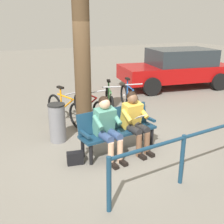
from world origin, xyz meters
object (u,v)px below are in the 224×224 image
Objects in this scene: bench at (117,127)px; litter_bin at (57,123)px; handbag at (75,158)px; bicycle_black at (109,102)px; tree_trunk at (82,64)px; bicycle_orange at (89,108)px; parked_car at (177,67)px; bicycle_red at (66,110)px; person_companion at (107,125)px; person_reading at (134,119)px; bicycle_green at (129,99)px.

litter_bin is at bearing -50.94° from bench.
bicycle_black is at bearing -128.77° from handbag.
tree_trunk is 1.91× the size of bicycle_orange.
litter_bin is at bearing 37.41° from parked_car.
bicycle_red is at bearing -82.12° from bench.
bicycle_orange is 1.02× the size of bicycle_red.
parked_car is (-4.89, -3.98, 0.11)m from person_companion.
tree_trunk is at bearing 38.26° from parked_car.
handbag is 0.07× the size of parked_car.
litter_bin is (1.28, -1.08, -0.24)m from person_reading.
bicycle_orange is 0.38× the size of parked_car.
bicycle_green is at bearing 109.37° from bicycle_black.
bicycle_orange is at bearing 63.18° from bicycle_red.
bicycle_green reaches higher than handbag.
person_companion is 0.27× the size of parked_car.
bicycle_green is (-1.70, -0.83, -1.24)m from tree_trunk.
bench is 1.37× the size of person_companion.
parked_car is (-3.75, -1.73, 0.41)m from bicycle_black.
person_companion reaches higher than bicycle_black.
bicycle_orange is (0.19, -1.94, -0.31)m from person_reading.
person_reading is 1.74m from tree_trunk.
bench is at bearing 49.82° from parked_car.
tree_trunk is at bearing -117.32° from handbag.
person_companion is at bearing -11.86° from bicycle_red.
handbag is 0.19× the size of bicycle_black.
person_reading is at bearing -15.00° from bicycle_green.
bicycle_orange is at bearing -118.82° from handbag.
bench is 1.37× the size of person_reading.
handbag is 0.18× the size of bicycle_orange.
parked_car reaches higher than litter_bin.
handbag is at bearing -7.40° from person_companion.
parked_car is (-3.11, -1.73, 0.41)m from bicycle_green.
litter_bin is 0.51× the size of bicycle_orange.
litter_bin is 0.53× the size of bicycle_black.
bicycle_black is 0.75m from bicycle_orange.
person_reading is 0.74× the size of bicycle_red.
bicycle_red is (0.16, -2.11, -0.30)m from person_companion.
tree_trunk is 1.41m from bicycle_orange.
tree_trunk is at bearing -99.03° from person_companion.
bicycle_orange reaches higher than handbag.
person_reading reaches higher than litter_bin.
litter_bin is (0.95, -0.95, -0.08)m from bench.
litter_bin is (-0.00, -1.13, 0.31)m from handbag.
handbag is at bearing 4.80° from bench.
parked_car is at bearing 131.60° from bicycle_green.
bicycle_green and bicycle_orange have the same top height.
bench is at bearing -12.98° from bicycle_orange.
bicycle_black is 1.32m from bicycle_red.
bicycle_green is 0.63m from bicycle_black.
litter_bin is 0.52× the size of bicycle_red.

